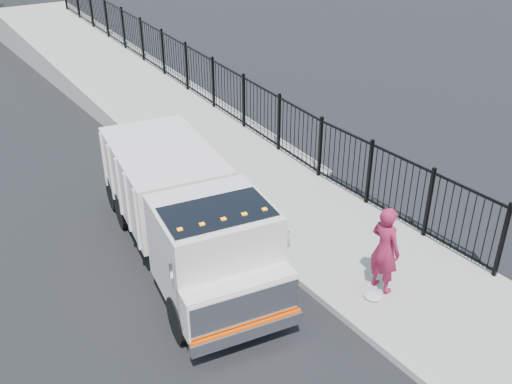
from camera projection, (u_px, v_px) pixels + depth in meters
ground at (313, 290)px, 12.37m from camera, size 120.00×120.00×0.00m
sidewalk at (446, 305)px, 11.86m from camera, size 3.55×12.00×0.12m
curb at (380, 341)px, 10.89m from camera, size 0.30×12.00×0.16m
ramp at (116, 84)px, 24.97m from camera, size 3.95×24.06×3.19m
iron_fence at (187, 82)px, 22.37m from camera, size 0.10×28.00×1.80m
truck at (185, 210)px, 12.74m from camera, size 3.39×7.31×2.41m
worker at (385, 249)px, 11.80m from camera, size 0.51×0.75×1.98m
debris at (373, 295)px, 11.95m from camera, size 0.40×0.40×0.10m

